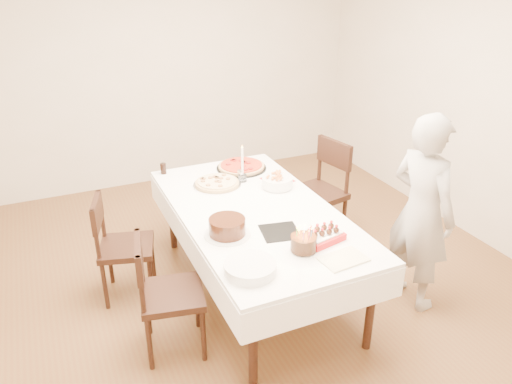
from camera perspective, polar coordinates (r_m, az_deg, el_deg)
name	(u,v)px	position (r m, az deg, el deg)	size (l,w,h in m)	color
floor	(262,281)	(4.34, 0.67, -10.17)	(5.00, 5.00, 0.00)	brown
wall_back	(172,69)	(6.01, -9.55, 13.74)	(4.50, 0.04, 2.70)	beige
wall_right	(487,99)	(5.06, 24.93, 9.61)	(0.04, 5.00, 2.70)	beige
dining_table	(256,251)	(4.04, 0.00, -6.78)	(1.14, 2.14, 0.75)	white
chair_right_savory	(315,194)	(4.72, 6.80, -0.25)	(0.51, 0.51, 1.00)	black
chair_left_savory	(127,247)	(4.10, -14.56, -6.12)	(0.45, 0.45, 0.88)	black
chair_left_dessert	(172,295)	(3.49, -9.56, -11.50)	(0.46, 0.46, 0.89)	black
person	(421,213)	(3.95, 18.37, -2.26)	(0.57, 0.37, 1.56)	#ACA8A2
pizza_white	(217,183)	(4.27, -4.47, 1.03)	(0.41, 0.41, 0.04)	beige
pizza_pepperoni	(241,166)	(4.60, -1.68, 2.94)	(0.46, 0.46, 0.04)	red
red_placemat	(277,180)	(4.37, 2.47, 1.40)	(0.23, 0.23, 0.01)	#B21E1E
pasta_bowl	(277,182)	(4.21, 2.45, 1.16)	(0.26, 0.26, 0.08)	white
taper_candle	(242,163)	(4.28, -1.57, 3.30)	(0.07, 0.07, 0.34)	white
shaker_pair	(241,177)	(4.30, -1.68, 1.71)	(0.08, 0.08, 0.10)	white
cola_glass	(163,169)	(4.56, -10.55, 2.65)	(0.05, 0.05, 0.10)	black
layer_cake	(227,227)	(3.49, -3.32, -4.03)	(0.33, 0.33, 0.13)	#36190D
cake_board	(280,232)	(3.55, 2.77, -4.60)	(0.26, 0.26, 0.01)	black
birthday_cake	(304,239)	(3.30, 5.47, -5.34)	(0.17, 0.17, 0.16)	#3D2110
strawberry_box	(323,236)	(3.46, 7.64, -5.00)	(0.28, 0.19, 0.07)	red
box_lid	(343,260)	(3.29, 9.94, -7.64)	(0.30, 0.20, 0.02)	beige
plate_stack	(250,268)	(3.11, -0.68, -8.64)	(0.33, 0.33, 0.07)	white
china_plate	(259,272)	(3.12, 0.34, -9.12)	(0.20, 0.20, 0.01)	white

